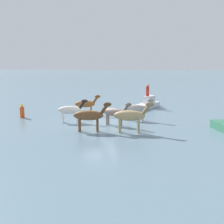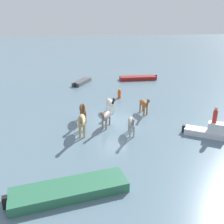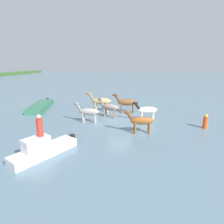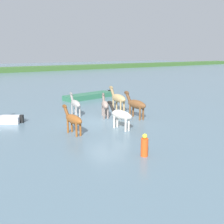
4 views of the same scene
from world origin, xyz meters
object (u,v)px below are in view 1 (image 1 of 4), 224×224
Objects in this scene: horse_lead at (131,116)px; person_spotter_bow at (148,91)px; horse_mid_herd at (115,112)px; horse_dark_mare at (86,104)px; boat_skiff_near at (147,105)px; horse_rear_stallion at (71,110)px; horse_chestnut_trailing at (137,108)px; buoy_channel_marker at (22,111)px; horse_pinto_flank at (90,115)px.

person_spotter_bow is (-9.67, 1.99, 0.58)m from horse_lead.
horse_dark_mare is at bearing 148.28° from horse_mid_herd.
horse_mid_herd reaches higher than boat_skiff_near.
horse_dark_mare is (-3.03, 0.77, -0.03)m from horse_rear_stallion.
horse_dark_mare is at bearing 159.79° from horse_chestnut_trailing.
buoy_channel_marker is (4.95, -10.71, 0.21)m from boat_skiff_near.
horse_dark_mare is (-2.22, -4.25, -0.02)m from horse_chestnut_trailing.
horse_rear_stallion is at bearing 121.85° from horse_pinto_flank.
buoy_channel_marker is (-1.70, -4.34, -0.45)m from horse_rear_stallion.
horse_pinto_flank is at bearing 179.46° from horse_lead.
horse_lead is at bearing -63.57° from horse_dark_mare.
horse_dark_mare is at bearing 125.94° from horse_lead.
person_spotter_bow reaches higher than horse_chestnut_trailing.
horse_pinto_flank reaches higher than boat_skiff_near.
horse_mid_herd reaches higher than buoy_channel_marker.
boat_skiff_near is 3.07× the size of person_spotter_bow.
horse_rear_stallion reaches higher than horse_dark_mare.
boat_skiff_near is at bearing 27.87° from horse_dark_mare.
person_spotter_bow is 11.92m from buoy_channel_marker.
horse_pinto_flank is at bearing -66.11° from horse_rear_stallion.
person_spotter_bow is at bearing 93.48° from horse_mid_herd.
horse_rear_stallion is (-0.91, -3.35, 0.00)m from horse_mid_herd.
horse_mid_herd is 0.96× the size of horse_rear_stallion.
horse_lead reaches higher than horse_pinto_flank.
horse_chestnut_trailing is 6.03m from boat_skiff_near.
horse_mid_herd is 0.86× the size of horse_pinto_flank.
person_spotter_bow is 1.04× the size of buoy_channel_marker.
horse_rear_stallion is 5.28m from horse_lead.
horse_mid_herd reaches higher than horse_chestnut_trailing.
horse_chestnut_trailing is 6.15m from person_spotter_bow.
horse_mid_herd is at bearing -21.66° from person_spotter_bow.
horse_chestnut_trailing is at bearing -159.35° from boat_skiff_near.
horse_rear_stallion is 3.17m from horse_pinto_flank.
buoy_channel_marker is (1.33, -5.11, -0.43)m from horse_dark_mare.
boat_skiff_near is (-9.56, 1.98, -0.82)m from horse_lead.
horse_dark_mare is at bearing -56.47° from person_spotter_bow.
horse_pinto_flank is (3.48, -3.31, 0.12)m from horse_chestnut_trailing.
horse_chestnut_trailing is at bearing -32.61° from horse_dark_mare.
person_spotter_bow reaches higher than buoy_channel_marker.
person_spotter_bow reaches higher than horse_pinto_flank.
horse_dark_mare reaches higher than buoy_channel_marker.
horse_dark_mare is 6.79m from person_spotter_bow.
horse_chestnut_trailing is 0.90× the size of horse_pinto_flank.
horse_pinto_flank is 10.55m from person_spotter_bow.
buoy_channel_marker is at bearing 143.34° from horse_pinto_flank.
boat_skiff_near is at bearing 84.34° from horse_chestnut_trailing.
horse_mid_herd is 1.91× the size of buoy_channel_marker.
horse_pinto_flank is at bearing -26.42° from person_spotter_bow.
horse_rear_stallion reaches higher than buoy_channel_marker.
horse_rear_stallion is at bearing -163.42° from horse_chestnut_trailing.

